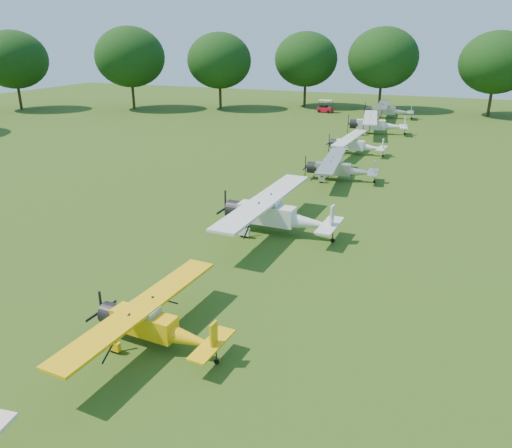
{
  "coord_description": "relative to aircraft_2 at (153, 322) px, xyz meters",
  "views": [
    {
      "loc": [
        10.43,
        -27.8,
        11.52
      ],
      "look_at": [
        0.41,
        -3.09,
        1.4
      ],
      "focal_mm": 35.0,
      "sensor_mm": 36.0,
      "label": 1
    }
  ],
  "objects": [
    {
      "name": "tree_belt",
      "position": [
        3.18,
        13.91,
        6.98
      ],
      "size": [
        137.36,
        130.27,
        14.52
      ],
      "color": "#2E2112",
      "rests_on": "ground"
    },
    {
      "name": "aircraft_4",
      "position": [
        1.12,
        26.36,
        0.08
      ],
      "size": [
        6.18,
        9.82,
        1.93
      ],
      "rotation": [
        0.0,
        0.0,
        0.11
      ],
      "color": "silver",
      "rests_on": "ground"
    },
    {
      "name": "ground",
      "position": [
        -0.4,
        13.75,
        -1.05
      ],
      "size": [
        160.0,
        160.0,
        0.0
      ],
      "primitive_type": "plane",
      "color": "#274912",
      "rests_on": "ground"
    },
    {
      "name": "aircraft_7",
      "position": [
        -0.05,
        62.23,
        0.26
      ],
      "size": [
        7.13,
        11.37,
        2.23
      ],
      "rotation": [
        0.0,
        0.0,
        0.08
      ],
      "color": "silver",
      "rests_on": "ground"
    },
    {
      "name": "aircraft_5",
      "position": [
        0.37,
        36.77,
        0.05
      ],
      "size": [
        5.98,
        9.53,
        1.88
      ],
      "rotation": [
        0.0,
        0.0,
        -0.05
      ],
      "color": "white",
      "rests_on": "ground"
    },
    {
      "name": "aircraft_3",
      "position": [
        0.31,
        13.03,
        0.32
      ],
      "size": [
        7.48,
        11.89,
        2.35
      ],
      "rotation": [
        0.0,
        0.0,
        -0.03
      ],
      "color": "white",
      "rests_on": "ground"
    },
    {
      "name": "aircraft_2",
      "position": [
        0.0,
        0.0,
        0.0
      ],
      "size": [
        5.72,
        9.11,
        1.79
      ],
      "rotation": [
        0.0,
        0.0,
        -0.06
      ],
      "color": "yellow",
      "rests_on": "ground"
    },
    {
      "name": "golf_cart",
      "position": [
        -10.0,
        64.57,
        -0.4
      ],
      "size": [
        2.46,
        1.74,
        1.94
      ],
      "rotation": [
        0.0,
        0.0,
        -0.16
      ],
      "color": "#B70D1C",
      "rests_on": "ground"
    },
    {
      "name": "aircraft_6",
      "position": [
        0.43,
        48.96,
        0.29
      ],
      "size": [
        7.35,
        11.65,
        2.29
      ],
      "rotation": [
        0.0,
        0.0,
        0.16
      ],
      "color": "white",
      "rests_on": "ground"
    }
  ]
}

